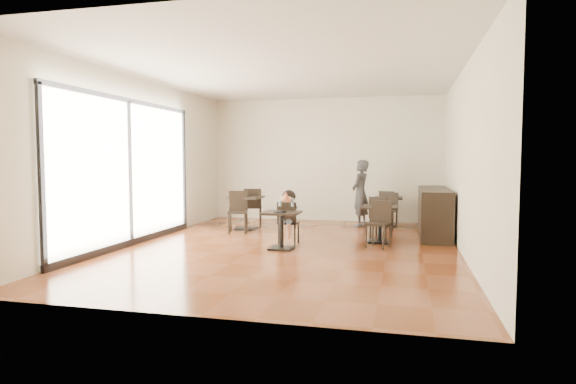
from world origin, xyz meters
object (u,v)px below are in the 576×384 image
(chair_left_a, at_px, (253,207))
(cafe_table_back, at_px, (388,212))
(child_chair, at_px, (289,223))
(chair_mid_a, at_px, (381,217))
(child_table, at_px, (281,231))
(chair_left_b, at_px, (238,212))
(chair_mid_b, at_px, (378,224))
(cafe_table_mid, at_px, (380,224))
(chair_back_a, at_px, (389,208))
(cafe_table_left, at_px, (246,213))
(child, at_px, (289,217))
(adult_patron, at_px, (360,193))
(chair_back_b, at_px, (388,211))

(chair_left_a, bearing_deg, cafe_table_back, -179.69)
(child_chair, distance_m, chair_mid_a, 2.02)
(child_table, height_order, chair_left_b, chair_left_b)
(child_chair, distance_m, chair_mid_b, 1.68)
(chair_mid_b, xyz_separation_m, chair_left_a, (-3.08, 2.12, 0.03))
(cafe_table_mid, xyz_separation_m, chair_back_a, (0.09, 2.58, 0.06))
(cafe_table_left, height_order, chair_left_a, chair_left_a)
(chair_back_a, bearing_deg, cafe_table_left, 42.24)
(cafe_table_left, height_order, chair_mid_b, chair_mid_b)
(chair_mid_b, bearing_deg, child, -160.91)
(chair_mid_b, bearing_deg, child_chair, -160.91)
(child_table, distance_m, chair_back_a, 4.11)
(chair_mid_a, height_order, chair_left_a, chair_left_a)
(child_chair, distance_m, adult_patron, 2.93)
(child, xyz_separation_m, cafe_table_mid, (1.68, 0.58, -0.16))
(child, bearing_deg, adult_patron, 67.33)
(cafe_table_left, relative_size, chair_mid_a, 0.89)
(child_chair, relative_size, cafe_table_left, 1.07)
(chair_left_b, bearing_deg, cafe_table_left, 75.70)
(chair_left_b, relative_size, chair_back_a, 1.09)
(cafe_table_mid, distance_m, cafe_table_back, 2.40)
(chair_left_a, bearing_deg, chair_mid_b, 131.11)
(child_table, xyz_separation_m, adult_patron, (1.12, 3.23, 0.46))
(chair_mid_b, bearing_deg, chair_left_a, 163.53)
(child_chair, bearing_deg, chair_back_a, -119.28)
(child, bearing_deg, chair_left_a, 123.06)
(adult_patron, relative_size, cafe_table_left, 2.10)
(chair_mid_a, bearing_deg, chair_mid_b, 108.12)
(chair_back_b, bearing_deg, chair_mid_a, -77.79)
(cafe_table_back, relative_size, chair_back_a, 0.83)
(cafe_table_back, bearing_deg, child, -120.70)
(chair_left_a, height_order, chair_back_b, chair_left_a)
(child_chair, bearing_deg, child_table, 90.00)
(chair_mid_b, bearing_deg, cafe_table_back, 106.38)
(child_table, distance_m, cafe_table_back, 3.95)
(child_table, distance_m, chair_mid_b, 1.78)
(child_table, distance_m, chair_left_a, 3.05)
(child_chair, bearing_deg, chair_mid_a, -146.10)
(adult_patron, relative_size, chair_mid_b, 1.87)
(cafe_table_left, distance_m, chair_left_b, 0.56)
(child_chair, height_order, cafe_table_left, child_chair)
(cafe_table_left, distance_m, chair_back_a, 3.53)
(child_table, distance_m, cafe_table_left, 2.57)
(child_chair, relative_size, cafe_table_back, 1.17)
(child_table, xyz_separation_m, chair_left_b, (-1.40, 1.60, 0.12))
(cafe_table_mid, height_order, cafe_table_back, cafe_table_mid)
(adult_patron, distance_m, chair_back_a, 0.89)
(child_chair, bearing_deg, child, 0.00)
(chair_left_b, bearing_deg, chair_mid_a, -12.90)
(chair_mid_b, distance_m, chair_left_a, 3.74)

